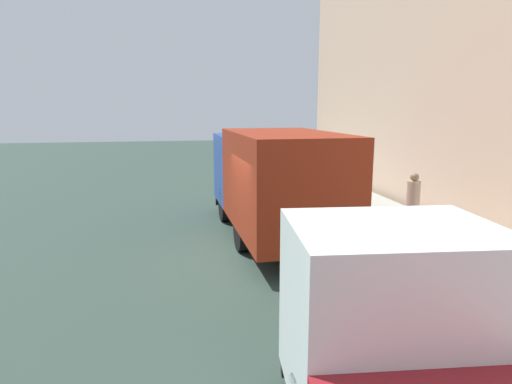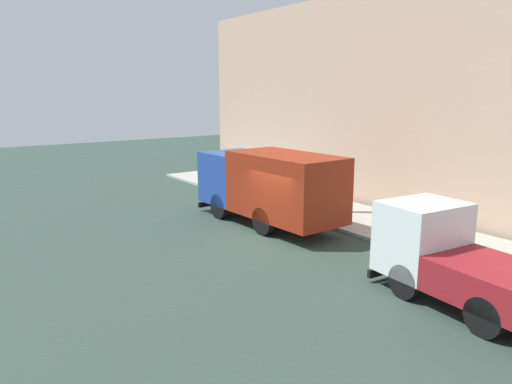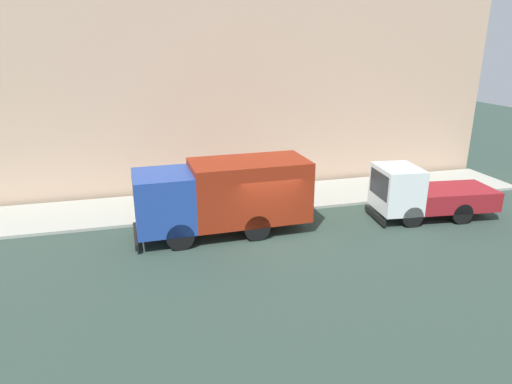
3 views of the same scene
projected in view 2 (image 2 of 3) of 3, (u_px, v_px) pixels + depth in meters
ground at (266, 240)px, 17.84m from camera, size 80.00×80.00×0.00m
sidewalk at (358, 218)px, 20.67m from camera, size 3.94×30.00×0.13m
building_facade at (401, 101)px, 21.06m from camera, size 0.50×30.00×10.11m
large_utility_truck at (268, 184)px, 19.61m from camera, size 2.70×7.27×3.07m
small_flatbed_truck at (462, 262)px, 12.19m from camera, size 2.73×5.71×2.46m
pedestrian_walking at (349, 192)px, 21.25m from camera, size 0.40×0.40×1.76m
traffic_cone_orange at (270, 194)px, 23.53m from camera, size 0.51×0.51×0.73m
street_sign_post at (299, 180)px, 20.94m from camera, size 0.44×0.08×2.56m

